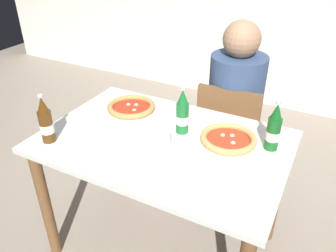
% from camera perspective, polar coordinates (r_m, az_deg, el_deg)
% --- Properties ---
extents(ground_plane, '(8.00, 8.00, 0.00)m').
position_cam_1_polar(ground_plane, '(2.16, -0.65, -19.25)').
color(ground_plane, gray).
extents(dining_table_main, '(1.20, 0.80, 0.75)m').
position_cam_1_polar(dining_table_main, '(1.72, -0.77, -5.47)').
color(dining_table_main, silver).
rests_on(dining_table_main, ground_plane).
extents(chair_behind_table, '(0.42, 0.42, 0.85)m').
position_cam_1_polar(chair_behind_table, '(2.23, 10.37, -1.51)').
color(chair_behind_table, brown).
rests_on(chair_behind_table, ground_plane).
extents(diner_seated, '(0.34, 0.34, 1.21)m').
position_cam_1_polar(diner_seated, '(2.22, 10.96, 1.35)').
color(diner_seated, '#2D3342').
rests_on(diner_seated, ground_plane).
extents(pizza_margherita_near, '(0.29, 0.29, 0.04)m').
position_cam_1_polar(pizza_margherita_near, '(1.64, 10.18, -2.28)').
color(pizza_margherita_near, white).
rests_on(pizza_margherita_near, dining_table_main).
extents(pizza_marinara_far, '(0.29, 0.29, 0.04)m').
position_cam_1_polar(pizza_marinara_far, '(1.91, -6.23, 3.10)').
color(pizza_marinara_far, white).
rests_on(pizza_marinara_far, dining_table_main).
extents(beer_bottle_left, '(0.07, 0.07, 0.25)m').
position_cam_1_polar(beer_bottle_left, '(1.67, 2.46, 2.10)').
color(beer_bottle_left, '#196B2D').
rests_on(beer_bottle_left, dining_table_main).
extents(beer_bottle_center, '(0.07, 0.07, 0.25)m').
position_cam_1_polar(beer_bottle_center, '(1.69, -20.01, 0.62)').
color(beer_bottle_center, '#512D0F').
rests_on(beer_bottle_center, dining_table_main).
extents(beer_bottle_right, '(0.07, 0.07, 0.25)m').
position_cam_1_polar(beer_bottle_right, '(1.61, 17.49, -0.52)').
color(beer_bottle_right, '#14591E').
rests_on(beer_bottle_right, dining_table_main).
extents(napkin_with_cutlery, '(0.24, 0.24, 0.01)m').
position_cam_1_polar(napkin_with_cutlery, '(1.69, -11.63, -2.09)').
color(napkin_with_cutlery, white).
rests_on(napkin_with_cutlery, dining_table_main).
extents(paper_cup, '(0.07, 0.07, 0.09)m').
position_cam_1_polar(paper_cup, '(1.56, -0.80, -2.34)').
color(paper_cup, white).
rests_on(paper_cup, dining_table_main).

